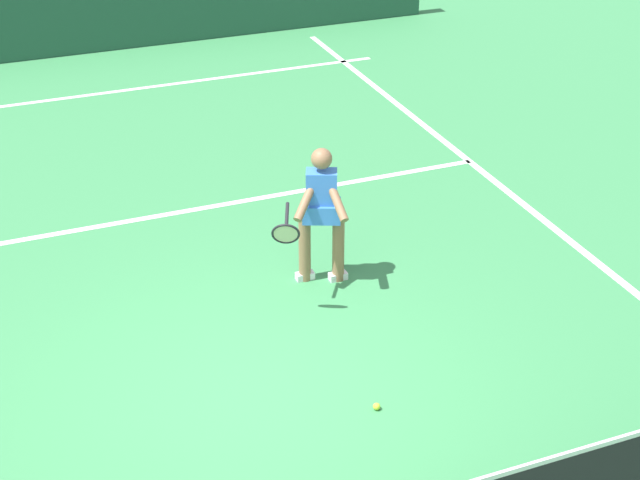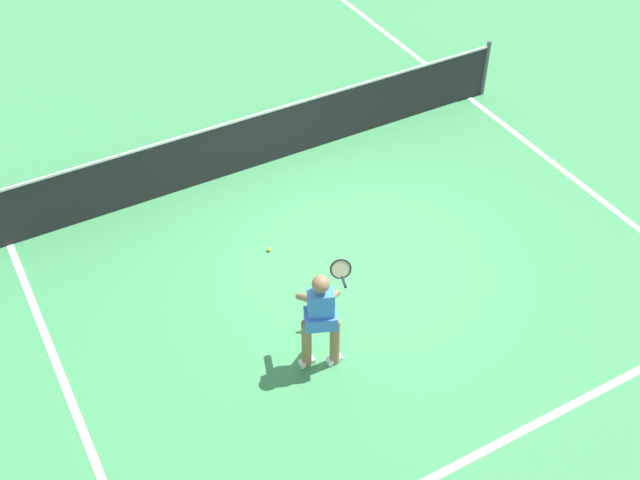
% 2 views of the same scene
% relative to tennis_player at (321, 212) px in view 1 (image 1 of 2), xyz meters
% --- Properties ---
extents(ground_plane, '(27.85, 27.85, 0.00)m').
position_rel_tennis_player_xyz_m(ground_plane, '(1.26, 1.65, -0.85)').
color(ground_plane, '#38844C').
extents(court_back_wall, '(13.58, 0.24, 1.16)m').
position_rel_tennis_player_xyz_m(court_back_wall, '(1.26, -8.76, -0.27)').
color(court_back_wall, '#23513D').
rests_on(court_back_wall, ground).
extents(baseline_marking, '(9.58, 0.10, 0.01)m').
position_rel_tennis_player_xyz_m(baseline_marking, '(1.26, -6.56, -0.84)').
color(baseline_marking, white).
rests_on(baseline_marking, ground).
extents(service_line_marking, '(8.58, 0.10, 0.01)m').
position_rel_tennis_player_xyz_m(service_line_marking, '(1.26, -2.12, -0.84)').
color(service_line_marking, white).
rests_on(service_line_marking, ground).
extents(tennis_player, '(1.01, 0.85, 1.55)m').
position_rel_tennis_player_xyz_m(tennis_player, '(0.00, 0.00, 0.00)').
color(tennis_player, '#8C6647').
rests_on(tennis_player, ground).
extents(tennis_ball_near, '(0.07, 0.07, 0.07)m').
position_rel_tennis_player_xyz_m(tennis_ball_near, '(0.34, 2.21, -0.81)').
color(tennis_ball_near, '#D1E533').
rests_on(tennis_ball_near, ground).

